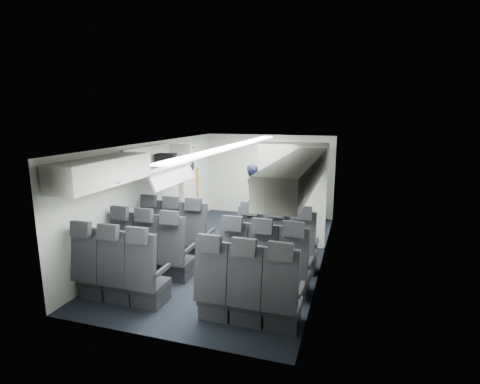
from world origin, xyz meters
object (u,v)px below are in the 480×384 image
Objects in this scene: seat_row_mid at (206,260)px; boarding_door at (190,186)px; flight_attendant at (254,199)px; galley_unit at (303,184)px; seat_row_rear at (180,285)px; carry_on_bag at (166,159)px; seat_row_front at (225,242)px.

boarding_door is at bearing 118.77° from seat_row_mid.
flight_attendant is at bearing 89.66° from seat_row_mid.
galley_unit is 1.02× the size of boarding_door.
seat_row_mid is 0.90m from seat_row_rear.
carry_on_bag reaches higher than seat_row_rear.
galley_unit is (0.95, 4.15, 0.55)m from seat_row_mid.
boarding_door is 1.19× the size of flight_attendant.
seat_row_mid is at bearing 90.00° from seat_row_rear.
carry_on_bag reaches higher than seat_row_mid.
seat_row_rear is 3.04m from carry_on_bag.
seat_row_front is 2.71m from boarding_door.
carry_on_bag is at bearing 121.28° from seat_row_rear.
boarding_door is at bearing 128.16° from seat_row_front.
carry_on_bag is at bearing -130.47° from galley_unit.
galley_unit reaches higher than flight_attendant.
galley_unit is at bearing -19.09° from flight_attendant.
seat_row_front is 2.04m from carry_on_bag.
galley_unit is (0.95, 5.05, 0.55)m from seat_row_rear.
flight_attendant is (0.02, 2.88, 0.38)m from seat_row_mid.
galley_unit is 1.59m from flight_attendant.
seat_row_front is 3.43m from galley_unit.
seat_row_rear is 8.75× the size of carry_on_bag.
galley_unit is (0.95, 3.25, 0.55)m from seat_row_front.
seat_row_mid is 2.12× the size of flight_attendant.
flight_attendant is (-0.93, -1.27, -0.17)m from galley_unit.
boarding_door is (-1.64, 3.89, 0.55)m from seat_row_rear.
boarding_door is at bearing -155.72° from galley_unit.
carry_on_bag reaches higher than flight_attendant.
seat_row_rear is 3.80m from flight_attendant.
galley_unit is at bearing 36.35° from carry_on_bag.
seat_row_front is 1.79× the size of boarding_door.
boarding_door is 1.67m from flight_attendant.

